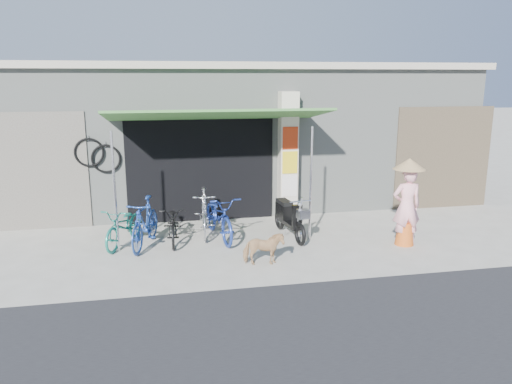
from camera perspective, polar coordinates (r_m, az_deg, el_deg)
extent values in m
plane|color=#B0AB9F|center=(9.71, 2.32, -7.02)|extent=(80.00, 80.00, 0.00)
cube|color=gray|center=(14.22, -2.43, 6.66)|extent=(12.00, 5.00, 3.50)
cube|color=#B8AF9D|center=(14.13, -2.50, 14.06)|extent=(12.30, 5.30, 0.16)
cube|color=black|center=(11.67, -6.34, 2.70)|extent=(3.40, 0.06, 2.50)
cube|color=black|center=(11.83, -6.26, -0.63)|extent=(3.06, 0.04, 1.10)
torus|color=black|center=(11.60, -16.77, 3.67)|extent=(0.65, 0.05, 0.65)
cylinder|color=silver|center=(11.58, -16.86, 5.24)|extent=(0.02, 0.02, 0.12)
torus|color=black|center=(11.62, -18.54, 4.31)|extent=(0.65, 0.05, 0.65)
cylinder|color=silver|center=(11.60, -18.64, 5.88)|extent=(0.02, 0.02, 0.12)
cube|color=beige|center=(11.85, 3.63, 4.14)|extent=(0.42, 0.42, 3.00)
cube|color=red|center=(11.58, 3.94, 6.17)|extent=(0.36, 0.02, 0.52)
cube|color=yellow|center=(11.66, 3.90, 3.39)|extent=(0.36, 0.02, 0.52)
cube|color=silver|center=(11.77, 3.86, 0.70)|extent=(0.36, 0.02, 0.50)
cube|color=#3A7133|center=(10.62, -4.44, 8.79)|extent=(4.60, 1.88, 0.35)
cylinder|color=silver|center=(9.89, -15.83, -0.02)|extent=(0.05, 0.05, 2.36)
cylinder|color=silver|center=(10.32, 6.28, 0.93)|extent=(0.05, 0.05, 2.36)
cube|color=brown|center=(13.66, 20.59, 3.67)|extent=(2.60, 0.06, 2.60)
cube|color=#6B665B|center=(11.98, -24.78, 2.08)|extent=(2.60, 0.06, 2.60)
imported|color=#1B7A68|center=(10.39, -14.80, -3.76)|extent=(1.09, 1.63, 0.81)
imported|color=#204193|center=(10.16, -12.57, -3.48)|extent=(0.91, 1.71, 0.99)
imported|color=black|center=(10.37, -9.42, -3.57)|extent=(0.57, 1.52, 0.79)
imported|color=silver|center=(10.75, -5.93, -2.33)|extent=(0.61, 1.68, 0.99)
imported|color=navy|center=(10.47, -4.24, -2.79)|extent=(0.93, 1.91, 0.96)
imported|color=tan|center=(9.04, 0.85, -6.50)|extent=(0.75, 0.39, 0.62)
torus|color=black|center=(10.11, 5.07, -4.83)|extent=(0.14, 0.48, 0.47)
torus|color=black|center=(11.14, 2.72, -3.09)|extent=(0.14, 0.48, 0.47)
cube|color=black|center=(10.60, 3.84, -3.57)|extent=(0.30, 0.87, 0.09)
cube|color=black|center=(10.83, 3.24, -2.13)|extent=(0.29, 0.52, 0.30)
cube|color=black|center=(10.78, 3.25, -1.16)|extent=(0.27, 0.51, 0.08)
cube|color=black|center=(10.17, 4.71, -2.84)|extent=(0.21, 0.11, 0.50)
cylinder|color=silver|center=(9.95, 5.08, -1.08)|extent=(0.47, 0.08, 0.03)
cube|color=silver|center=(9.86, 5.43, -2.51)|extent=(0.25, 0.21, 0.18)
imported|color=#FBA9B1|center=(10.42, 16.82, -1.60)|extent=(0.61, 0.42, 1.59)
cone|color=#C1541B|center=(10.57, 16.62, -4.58)|extent=(0.38, 0.38, 0.46)
cone|color=tan|center=(10.24, 17.14, 3.09)|extent=(0.64, 0.64, 0.22)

